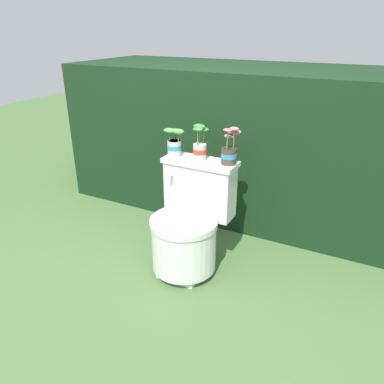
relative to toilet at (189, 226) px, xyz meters
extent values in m
plane|color=#4C703D|center=(-0.09, -0.04, -0.31)|extent=(12.00, 12.00, 0.00)
cube|color=black|center=(-0.09, 1.11, 0.29)|extent=(2.89, 1.08, 1.21)
cube|color=silver|center=(0.00, -0.07, -0.29)|extent=(0.26, 0.29, 0.05)
cylinder|color=silver|center=(0.00, -0.07, -0.11)|extent=(0.42, 0.42, 0.31)
cylinder|color=silver|center=(0.00, -0.07, 0.06)|extent=(0.43, 0.43, 0.04)
cube|color=silver|center=(0.00, 0.16, 0.20)|extent=(0.46, 0.16, 0.35)
cube|color=silver|center=(0.00, 0.16, 0.39)|extent=(0.49, 0.19, 0.03)
cylinder|color=silver|center=(-0.16, 0.05, 0.31)|extent=(0.02, 0.05, 0.02)
cylinder|color=beige|center=(-0.19, 0.16, 0.46)|extent=(0.09, 0.09, 0.10)
cylinder|color=#2D84BC|center=(-0.19, 0.16, 0.46)|extent=(0.09, 0.09, 0.03)
cylinder|color=#332319|center=(-0.19, 0.16, 0.50)|extent=(0.08, 0.08, 0.01)
cylinder|color=#4C753D|center=(-0.16, 0.15, 0.54)|extent=(0.01, 0.01, 0.06)
ellipsoid|color=#569342|center=(-0.16, 0.15, 0.58)|extent=(0.08, 0.06, 0.03)
cylinder|color=#4C753D|center=(-0.20, 0.18, 0.54)|extent=(0.01, 0.01, 0.06)
ellipsoid|color=#569342|center=(-0.20, 0.18, 0.57)|extent=(0.06, 0.04, 0.02)
cylinder|color=#4C753D|center=(-0.22, 0.15, 0.54)|extent=(0.01, 0.01, 0.06)
ellipsoid|color=#569342|center=(-0.22, 0.15, 0.58)|extent=(0.09, 0.06, 0.03)
cylinder|color=beige|center=(-0.01, 0.16, 0.46)|extent=(0.08, 0.08, 0.10)
cylinder|color=red|center=(-0.01, 0.16, 0.47)|extent=(0.09, 0.09, 0.03)
cylinder|color=#332319|center=(-0.01, 0.16, 0.51)|extent=(0.08, 0.08, 0.01)
cylinder|color=#4C753D|center=(0.00, 0.20, 0.55)|extent=(0.01, 0.01, 0.08)
ellipsoid|color=#387F38|center=(0.00, 0.20, 0.60)|extent=(0.07, 0.05, 0.03)
cylinder|color=#4C753D|center=(-0.02, 0.17, 0.56)|extent=(0.01, 0.01, 0.10)
ellipsoid|color=#387F38|center=(-0.02, 0.17, 0.62)|extent=(0.08, 0.06, 0.03)
cylinder|color=#4C753D|center=(-0.01, 0.13, 0.56)|extent=(0.01, 0.01, 0.09)
ellipsoid|color=#387F38|center=(-0.01, 0.13, 0.61)|extent=(0.07, 0.05, 0.03)
cylinder|color=#47382D|center=(0.19, 0.17, 0.46)|extent=(0.09, 0.09, 0.10)
cylinder|color=#2D84BC|center=(0.19, 0.17, 0.46)|extent=(0.10, 0.10, 0.03)
cylinder|color=#332319|center=(0.19, 0.17, 0.50)|extent=(0.09, 0.09, 0.01)
cylinder|color=#4C753D|center=(0.18, 0.20, 0.54)|extent=(0.01, 0.01, 0.06)
ellipsoid|color=#B26B75|center=(0.18, 0.20, 0.58)|extent=(0.08, 0.06, 0.02)
cylinder|color=#4C753D|center=(0.20, 0.21, 0.55)|extent=(0.01, 0.01, 0.09)
ellipsoid|color=#B26B75|center=(0.20, 0.21, 0.61)|extent=(0.10, 0.07, 0.03)
cylinder|color=#4C753D|center=(0.19, 0.13, 0.57)|extent=(0.01, 0.01, 0.12)
ellipsoid|color=#B26B75|center=(0.19, 0.13, 0.63)|extent=(0.06, 0.04, 0.02)
cylinder|color=#4C753D|center=(0.22, 0.17, 0.57)|extent=(0.01, 0.01, 0.12)
ellipsoid|color=#B26B75|center=(0.22, 0.17, 0.63)|extent=(0.06, 0.04, 0.03)
camera|label=1|loc=(1.00, -1.89, 1.20)|focal=35.00mm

